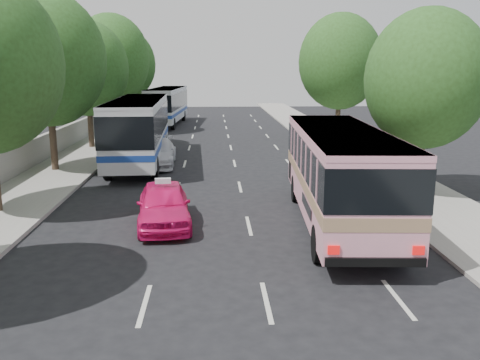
{
  "coord_description": "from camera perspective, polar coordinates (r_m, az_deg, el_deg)",
  "views": [
    {
      "loc": [
        -0.23,
        -13.17,
        5.49
      ],
      "look_at": [
        0.7,
        4.31,
        1.6
      ],
      "focal_mm": 38.0,
      "sensor_mm": 36.0,
      "label": 1
    }
  ],
  "objects": [
    {
      "name": "tree_left_c",
      "position": [
        28.39,
        -20.81,
        13.02
      ],
      "size": [
        6.0,
        6.0,
        9.35
      ],
      "color": "#38281E",
      "rests_on": "ground"
    },
    {
      "name": "tour_coach_front",
      "position": [
        29.99,
        -11.28,
        6.07
      ],
      "size": [
        3.14,
        12.52,
        3.72
      ],
      "rotation": [
        0.0,
        0.0,
        0.04
      ],
      "color": "silver",
      "rests_on": "ground"
    },
    {
      "name": "tree_left_d",
      "position": [
        36.08,
        -16.73,
        12.25
      ],
      "size": [
        5.52,
        5.52,
        8.6
      ],
      "color": "#38281E",
      "rests_on": "ground"
    },
    {
      "name": "tree_right_far",
      "position": [
        38.27,
        11.33,
        13.25
      ],
      "size": [
        6.0,
        6.0,
        9.35
      ],
      "color": "#38281E",
      "rests_on": "ground"
    },
    {
      "name": "sidewalk_right",
      "position": [
        34.73,
        11.57,
        3.28
      ],
      "size": [
        4.0,
        90.0,
        0.12
      ],
      "primitive_type": "cube",
      "color": "#9E998E",
      "rests_on": "ground"
    },
    {
      "name": "pink_taxi",
      "position": [
        18.12,
        -8.56,
        -2.73
      ],
      "size": [
        2.26,
        4.65,
        1.53
      ],
      "primitive_type": "imported",
      "rotation": [
        0.0,
        0.0,
        0.1
      ],
      "color": "#EB1468",
      "rests_on": "ground"
    },
    {
      "name": "taxi_roof_sign",
      "position": [
        17.91,
        -8.65,
        -0.09
      ],
      "size": [
        0.57,
        0.24,
        0.18
      ],
      "primitive_type": "cube",
      "rotation": [
        0.0,
        0.0,
        0.1
      ],
      "color": "silver",
      "rests_on": "pink_taxi"
    },
    {
      "name": "sidewalk_left",
      "position": [
        34.61,
        -16.86,
        2.99
      ],
      "size": [
        4.0,
        90.0,
        0.15
      ],
      "primitive_type": "cube",
      "color": "#9E998E",
      "rests_on": "ground"
    },
    {
      "name": "tree_left_f",
      "position": [
        51.8,
        -12.7,
        12.8
      ],
      "size": [
        5.88,
        5.88,
        9.16
      ],
      "color": "#38281E",
      "rests_on": "ground"
    },
    {
      "name": "tour_coach_rear",
      "position": [
        50.34,
        -8.18,
        8.58
      ],
      "size": [
        3.32,
        11.99,
        3.55
      ],
      "rotation": [
        0.0,
        0.0,
        -0.06
      ],
      "color": "silver",
      "rests_on": "ground"
    },
    {
      "name": "low_wall",
      "position": [
        34.97,
        -19.82,
        4.25
      ],
      "size": [
        0.3,
        90.0,
        1.5
      ],
      "primitive_type": "cube",
      "color": "#9E998E",
      "rests_on": "sidewalk_left"
    },
    {
      "name": "pink_bus",
      "position": [
        18.04,
        11.13,
        1.52
      ],
      "size": [
        3.4,
        10.82,
        3.4
      ],
      "rotation": [
        0.0,
        0.0,
        -0.07
      ],
      "color": "pink",
      "rests_on": "ground"
    },
    {
      "name": "white_pickup",
      "position": [
        29.3,
        -9.35,
        3.05
      ],
      "size": [
        2.25,
        5.19,
        1.49
      ],
      "primitive_type": "imported",
      "rotation": [
        0.0,
        0.0,
        0.03
      ],
      "color": "silver",
      "rests_on": "ground"
    },
    {
      "name": "tree_left_e",
      "position": [
        43.89,
        -14.2,
        13.39
      ],
      "size": [
        6.3,
        6.3,
        9.82
      ],
      "color": "#38281E",
      "rests_on": "ground"
    },
    {
      "name": "ground",
      "position": [
        14.27,
        -1.92,
        -10.1
      ],
      "size": [
        120.0,
        120.0,
        0.0
      ],
      "primitive_type": "plane",
      "color": "black",
      "rests_on": "ground"
    },
    {
      "name": "tree_right_near",
      "position": [
        22.95,
        20.45,
        11.05
      ],
      "size": [
        5.1,
        5.1,
        7.95
      ],
      "color": "#38281E",
      "rests_on": "ground"
    }
  ]
}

